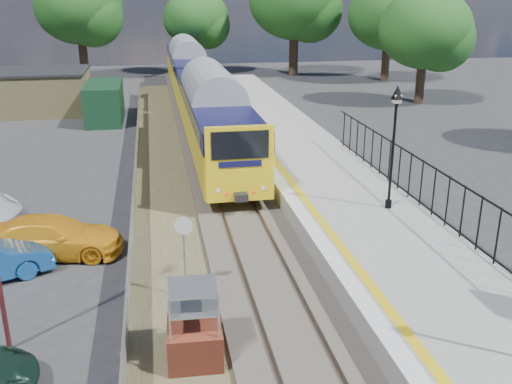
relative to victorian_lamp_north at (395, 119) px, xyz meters
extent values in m
plane|color=#2D2D30|center=(-5.30, -6.00, -4.30)|extent=(120.00, 120.00, 0.00)
cube|color=#473F38|center=(-5.30, 4.00, -4.20)|extent=(3.40, 80.00, 0.20)
cube|color=#4C472D|center=(-8.20, 2.00, -4.27)|extent=(2.60, 70.00, 0.06)
cube|color=brown|center=(-6.02, 4.00, -4.08)|extent=(0.07, 80.00, 0.14)
cube|color=brown|center=(-4.58, 4.00, -4.08)|extent=(0.07, 80.00, 0.14)
cube|color=gray|center=(-1.10, 2.00, -3.85)|extent=(5.00, 70.00, 0.90)
cube|color=silver|center=(-3.35, 2.00, -3.39)|extent=(0.50, 70.00, 0.01)
cube|color=yellow|center=(-2.85, 2.00, -3.39)|extent=(0.30, 70.00, 0.01)
cylinder|color=black|center=(0.00, 0.00, -3.25)|extent=(0.24, 0.24, 0.30)
cylinder|color=black|center=(0.00, 0.00, -1.40)|extent=(0.10, 0.10, 3.70)
cube|color=black|center=(0.00, 0.00, 0.55)|extent=(0.08, 0.08, 0.30)
cube|color=beige|center=(0.00, 0.00, 0.72)|extent=(0.26, 0.26, 0.30)
cone|color=black|center=(0.00, 0.00, 0.95)|extent=(0.44, 0.44, 0.50)
cube|color=black|center=(1.25, -3.50, -1.65)|extent=(0.05, 26.00, 0.05)
cube|color=tan|center=(-17.30, 26.00, -2.80)|extent=(8.00, 6.00, 3.00)
cube|color=black|center=(-17.30, 26.00, -1.25)|extent=(8.20, 6.20, 0.15)
cube|color=#13341F|center=(-11.80, 22.00, -3.00)|extent=(2.40, 6.00, 2.60)
cylinder|color=#332319|center=(-15.30, 44.00, -2.37)|extent=(0.88, 0.88, 3.85)
ellipsoid|color=#1C4F1A|center=(-15.30, 44.00, 2.85)|extent=(8.80, 8.80, 7.48)
cylinder|color=#332319|center=(-3.30, 46.00, -2.72)|extent=(0.72, 0.72, 3.15)
ellipsoid|color=#1C4F1A|center=(-3.30, 46.00, 1.55)|extent=(7.20, 7.20, 6.12)
cylinder|color=#332319|center=(6.70, 42.00, -2.20)|extent=(0.96, 0.96, 4.20)
ellipsoid|color=#1C4F1A|center=(6.70, 42.00, 3.50)|extent=(9.60, 9.60, 8.16)
cylinder|color=#332319|center=(14.70, 36.00, -2.55)|extent=(0.80, 0.80, 3.50)
ellipsoid|color=#1C4F1A|center=(14.70, 36.00, 2.20)|extent=(8.00, 8.00, 6.80)
cylinder|color=#332319|center=(12.70, 24.00, -2.72)|extent=(0.72, 0.72, 3.15)
ellipsoid|color=#1C4F1A|center=(12.70, 24.00, 1.55)|extent=(7.20, 7.20, 6.12)
cube|color=yellow|center=(-5.30, 12.29, -2.61)|extent=(2.80, 20.00, 1.90)
cube|color=#10103C|center=(-5.30, 12.29, -1.31)|extent=(2.82, 20.00, 0.90)
cube|color=black|center=(-5.30, 12.29, -1.31)|extent=(2.82, 18.00, 0.70)
cube|color=black|center=(-5.30, 12.29, -3.79)|extent=(2.00, 18.00, 0.45)
cube|color=yellow|center=(-5.30, 32.89, -2.61)|extent=(2.80, 20.00, 1.90)
cube|color=#10103C|center=(-5.30, 32.89, -1.31)|extent=(2.82, 20.00, 0.90)
cube|color=black|center=(-5.30, 32.89, -1.31)|extent=(2.82, 18.00, 0.70)
cube|color=black|center=(-5.30, 32.89, -3.79)|extent=(2.00, 18.00, 0.45)
cube|color=black|center=(-5.30, 2.08, -1.26)|extent=(2.24, 0.04, 1.10)
cube|color=maroon|center=(-7.84, -6.94, -3.79)|extent=(1.36, 1.36, 1.01)
cylinder|color=#999EA3|center=(-7.86, -3.83, -3.13)|extent=(0.06, 0.06, 2.34)
cylinder|color=silver|center=(-7.86, -3.88, -1.96)|extent=(0.51, 0.19, 0.52)
imported|color=orange|center=(-12.13, -0.04, -3.62)|extent=(4.93, 2.56, 1.37)
camera|label=1|loc=(-8.50, -18.83, 4.29)|focal=40.00mm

